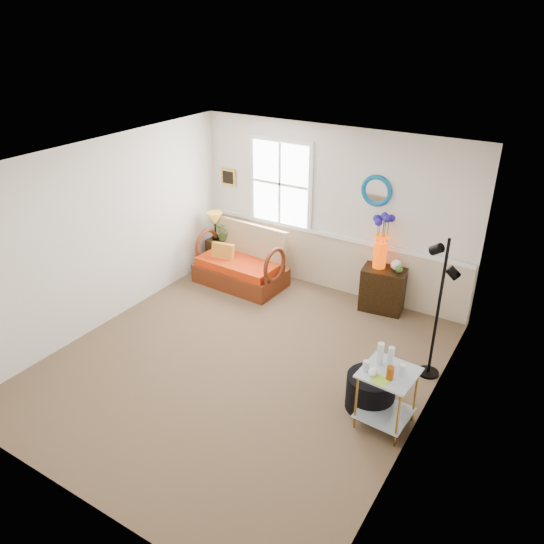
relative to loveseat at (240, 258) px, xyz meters
The scene contains 19 objects.
floor 2.28m from the loveseat, 55.31° to the right, with size 4.50×5.00×0.01m, color #806247.
ceiling 3.09m from the loveseat, 55.31° to the right, with size 4.50×5.00×0.01m, color white.
walls 2.38m from the loveseat, 55.31° to the right, with size 4.51×5.01×2.60m.
wainscot 1.42m from the loveseat, 26.92° to the left, with size 4.46×0.02×0.90m, color #CAB694.
chair_rail 1.49m from the loveseat, 26.56° to the left, with size 4.46×0.04×0.06m, color white.
window 1.35m from the loveseat, 59.76° to the left, with size 1.14×0.06×1.44m, color white, non-canonical shape.
picture 1.42m from the loveseat, 135.23° to the left, with size 0.28×0.03×0.28m, color gold.
mirror 2.44m from the loveseat, 18.12° to the left, with size 0.47×0.47×0.07m, color #0075CB.
loveseat is the anchor object (origin of this frame).
throw_pillow 0.29m from the loveseat, 162.31° to the right, with size 0.37×0.09×0.37m, color #DA5F12, non-canonical shape.
lamp_stand 0.74m from the loveseat, 157.32° to the left, with size 0.31×0.31×0.55m, color black, non-canonical shape.
table_lamp 0.79m from the loveseat, 159.63° to the left, with size 0.27×0.27×0.49m, color gold, non-canonical shape.
potted_plant 0.65m from the loveseat, 150.48° to the left, with size 0.30×0.34×0.26m, color #3A6429.
cabinet 2.33m from the loveseat, 10.53° to the left, with size 0.63×0.40×0.67m, color black, non-canonical shape.
flower_vase 2.31m from the loveseat, 11.53° to the left, with size 0.24×0.24×0.83m, color #E83C00, non-canonical shape.
side_table 3.75m from the loveseat, 30.88° to the right, with size 0.55×0.55×0.70m, color #A27527, non-canonical shape.
tabletop_items 3.75m from the loveseat, 31.73° to the right, with size 0.41×0.41×0.25m, color silver, non-canonical shape.
floor_lamp 3.49m from the loveseat, 12.96° to the right, with size 0.26×0.26×1.82m, color black, non-canonical shape.
ottoman 3.46m from the loveseat, 30.33° to the right, with size 0.55×0.55×0.43m, color black.
Camera 1 is at (3.25, -4.52, 4.06)m, focal length 35.00 mm.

